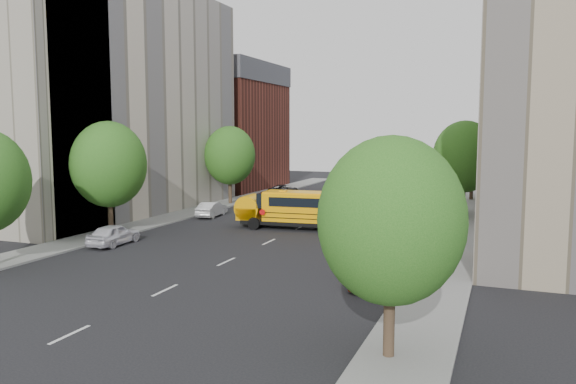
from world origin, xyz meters
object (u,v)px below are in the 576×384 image
Objects in this scene: parked_car_2 at (283,190)px; parked_car_3 at (379,268)px; street_tree_2 at (230,155)px; parked_car_4 at (432,211)px; parked_car_0 at (114,234)px; safari_truck at (404,209)px; parked_car_1 at (212,209)px; street_tree_3 at (391,221)px; school_bus at (308,208)px; street_tree_1 at (109,164)px; street_tree_5 at (473,155)px; street_tree_4 at (465,157)px.

parked_car_3 reaches higher than parked_car_2.
parked_car_4 is (19.80, -2.59, -4.13)m from street_tree_2.
parked_car_4 reaches higher than parked_car_0.
safari_truck is at bearing 142.14° from parked_car_2.
parked_car_4 is (17.60, 5.17, 0.06)m from parked_car_1.
street_tree_3 is 23.89m from school_bus.
parked_car_4 is (19.80, 15.41, -4.25)m from street_tree_1.
school_bus is 1.99× the size of parked_car_3.
street_tree_1 is 1.05× the size of street_tree_5.
safari_truck is at bearing 98.62° from street_tree_3.
parked_car_0 is at bearing -128.99° from safari_truck.
street_tree_5 is at bearing 90.00° from street_tree_3.
street_tree_2 is 1.88× the size of parked_car_4.
street_tree_3 reaches higher than safari_truck.
parked_car_2 is at bearing 116.01° from street_tree_3.
safari_truck is at bearing 94.72° from parked_car_3.
street_tree_2 is 20.39m from parked_car_4.
street_tree_2 is 9.08m from parked_car_1.
school_bus is (-10.18, -10.57, -3.49)m from street_tree_4.
street_tree_1 is 0.98× the size of street_tree_4.
school_bus is (11.82, 7.43, -3.37)m from street_tree_1.
street_tree_4 reaches higher than school_bus.
street_tree_4 reaches higher than street_tree_5.
parked_car_1 is at bearing -91.89° from parked_car_0.
street_tree_5 is (22.00, 30.00, -0.25)m from street_tree_1.
street_tree_4 is at bearing 90.00° from street_tree_3.
street_tree_1 reaches higher than parked_car_4.
safari_truck is at bearing -138.44° from parked_car_0.
parked_car_1 is (-19.80, -19.75, -4.07)m from street_tree_5.
parked_car_4 is at bearing -7.44° from street_tree_2.
street_tree_5 is at bearing 60.31° from school_bus.
parked_car_1 is at bearing -159.16° from parked_car_4.
parked_car_3 is at bearing -63.21° from school_bus.
safari_truck is 1.36× the size of parked_car_0.
school_bus is 1.87× the size of safari_truck.
school_bus reaches higher than parked_car_2.
school_bus is at bearing 158.21° from parked_car_1.
street_tree_5 is 1.46× the size of parked_car_3.
street_tree_4 is 7.85m from safari_truck.
street_tree_2 is 16.19m from school_bus.
parked_car_4 is (-2.20, -14.59, -4.00)m from street_tree_5.
street_tree_1 reaches higher than school_bus.
safari_truck is at bearing 34.79° from street_tree_1.
parked_car_2 is (-19.80, -3.42, -4.06)m from street_tree_5.
parked_car_0 is (-19.80, -32.46, -4.02)m from street_tree_5.
safari_truck reaches higher than parked_car_0.
street_tree_4 is 1.48× the size of safari_truck.
safari_truck is 1.06× the size of parked_car_3.
safari_truck reaches higher than parked_car_1.
street_tree_5 is 1.63× the size of parked_car_2.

